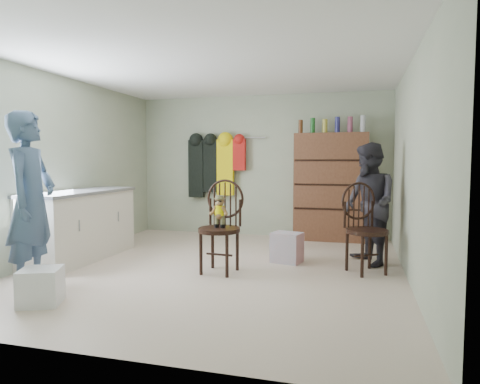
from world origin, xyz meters
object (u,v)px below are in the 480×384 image
(chair_far, at_px, (364,224))
(dresser, at_px, (331,186))
(counter, at_px, (81,225))
(chair_front, at_px, (221,220))

(chair_far, xyz_separation_m, dresser, (-0.51, 1.97, 0.33))
(counter, bearing_deg, chair_far, 5.02)
(counter, height_order, chair_far, chair_far)
(counter, xyz_separation_m, dresser, (3.20, 2.30, 0.44))
(chair_far, bearing_deg, chair_front, 162.53)
(counter, xyz_separation_m, chair_far, (3.71, 0.33, 0.11))
(chair_front, bearing_deg, counter, -178.57)
(counter, bearing_deg, chair_front, -3.32)
(dresser, bearing_deg, counter, -144.32)
(chair_front, distance_m, dresser, 2.69)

